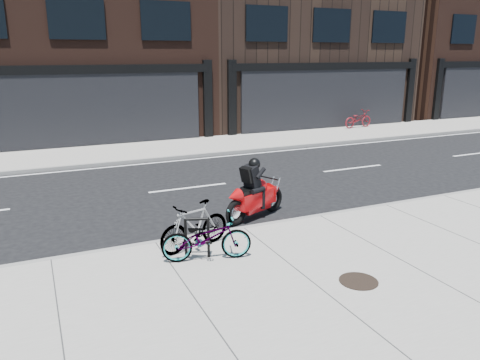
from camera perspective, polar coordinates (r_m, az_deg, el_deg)
name	(u,v)px	position (r m, az deg, el deg)	size (l,w,h in m)	color
ground	(212,208)	(12.19, -3.40, -3.37)	(120.00, 120.00, 0.00)	black
sidewalk_near	(320,292)	(8.05, 9.74, -13.26)	(60.00, 6.00, 0.13)	gray
sidewalk_far	(144,151)	(19.39, -11.61, 3.54)	(60.00, 3.50, 0.13)	gray
building_mideast	(282,11)	(29.06, 5.18, 19.81)	(12.00, 10.00, 12.50)	black
building_east	(436,14)	(36.43, 22.80, 18.20)	(10.00, 10.00, 13.00)	black
bike_rack	(197,234)	(8.84, -5.26, -6.62)	(0.45, 0.20, 0.80)	black
bicycle_front	(207,238)	(8.75, -4.09, -7.02)	(0.58, 1.68, 0.88)	gray
bicycle_rear	(195,226)	(9.25, -5.56, -5.56)	(0.45, 1.59, 0.96)	gray
motorcycle	(258,193)	(11.30, 2.18, -1.59)	(1.91, 1.03, 1.51)	black
bicycle_far	(358,119)	(25.25, 14.20, 7.24)	(0.60, 1.73, 0.91)	maroon
manhole_cover	(359,281)	(8.36, 14.25, -11.86)	(0.66, 0.66, 0.01)	black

